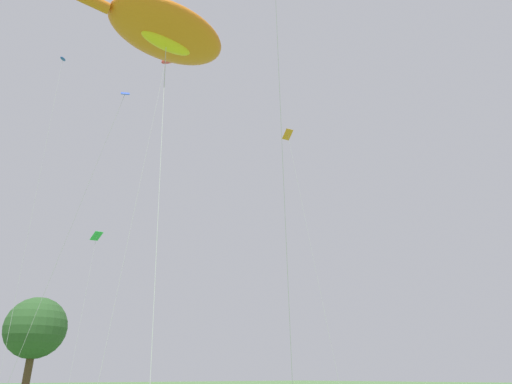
% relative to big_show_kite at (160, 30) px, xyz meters
% --- Properties ---
extents(big_show_kite, '(11.05, 4.66, 15.36)m').
position_rel_big_show_kite_xyz_m(big_show_kite, '(0.00, 0.00, 0.00)').
color(big_show_kite, orange).
rests_on(big_show_kite, ground).
extents(small_kite_delta_white, '(1.39, 1.85, 11.10)m').
position_rel_big_show_kite_xyz_m(small_kite_delta_white, '(4.71, 16.18, -4.57)').
color(small_kite_delta_white, green).
rests_on(small_kite_delta_white, ground).
extents(small_kite_bird_shape, '(3.22, 2.36, 20.00)m').
position_rel_big_show_kite_xyz_m(small_kite_bird_shape, '(3.75, 6.57, 4.68)').
color(small_kite_bird_shape, red).
rests_on(small_kite_bird_shape, ground).
extents(small_kite_box_yellow, '(1.12, 3.27, 18.13)m').
position_rel_big_show_kite_xyz_m(small_kite_box_yellow, '(13.59, 5.96, 1.66)').
color(small_kite_box_yellow, orange).
rests_on(small_kite_box_yellow, ground).
extents(small_kite_stunt_black, '(3.25, 3.78, 18.49)m').
position_rel_big_show_kite_xyz_m(small_kite_stunt_black, '(2.46, 10.46, 0.80)').
color(small_kite_stunt_black, blue).
rests_on(small_kite_stunt_black, ground).
extents(small_kite_triangle_green, '(0.74, 2.76, 24.77)m').
position_rel_big_show_kite_xyz_m(small_kite_triangle_green, '(0.72, 17.61, 7.19)').
color(small_kite_triangle_green, blue).
rests_on(small_kite_triangle_green, ground).
extents(tree_broad_distant, '(6.06, 6.06, 9.43)m').
position_rel_big_show_kite_xyz_m(tree_broad_distant, '(7.78, 37.12, -8.36)').
color(tree_broad_distant, '#513823').
rests_on(tree_broad_distant, ground).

